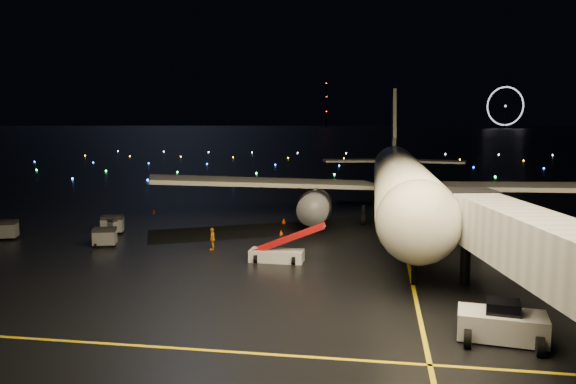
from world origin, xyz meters
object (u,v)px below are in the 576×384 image
(belt_loader, at_px, (277,243))
(baggage_cart_0, at_px, (105,237))
(crew_c, at_px, (212,239))
(baggage_cart_2, at_px, (110,225))
(baggage_cart_1, at_px, (111,226))
(airliner, at_px, (401,151))
(baggage_cart_4, at_px, (5,230))
(baggage_cart_3, at_px, (112,225))
(pushback_tug, at_px, (502,320))

(belt_loader, relative_size, baggage_cart_0, 3.23)
(crew_c, distance_m, baggage_cart_2, 13.16)
(belt_loader, relative_size, baggage_cart_1, 3.39)
(airliner, relative_size, baggage_cart_4, 26.29)
(baggage_cart_3, bearing_deg, pushback_tug, -51.53)
(airliner, height_order, crew_c, airliner)
(belt_loader, bearing_deg, crew_c, 155.08)
(pushback_tug, height_order, baggage_cart_3, pushback_tug)
(crew_c, height_order, baggage_cart_0, crew_c)
(airliner, bearing_deg, baggage_cart_1, -159.36)
(airliner, bearing_deg, baggage_cart_0, -148.81)
(belt_loader, height_order, baggage_cart_3, belt_loader)
(airliner, height_order, baggage_cart_0, airliner)
(baggage_cart_1, xyz_separation_m, baggage_cart_2, (-0.19, 0.19, 0.02))
(airliner, height_order, baggage_cart_2, airliner)
(crew_c, distance_m, baggage_cart_1, 12.91)
(baggage_cart_0, relative_size, baggage_cart_2, 1.03)
(airliner, distance_m, pushback_tug, 33.91)
(airliner, distance_m, baggage_cart_2, 31.18)
(crew_c, bearing_deg, baggage_cart_2, -119.20)
(crew_c, relative_size, baggage_cart_0, 1.00)
(pushback_tug, xyz_separation_m, baggage_cart_3, (-32.17, 22.30, -0.16))
(baggage_cart_1, height_order, baggage_cart_4, baggage_cart_4)
(crew_c, height_order, baggage_cart_1, crew_c)
(baggage_cart_1, bearing_deg, baggage_cart_0, -48.80)
(belt_loader, relative_size, baggage_cart_2, 3.32)
(belt_loader, bearing_deg, baggage_cart_0, 171.31)
(belt_loader, bearing_deg, airliner, 63.53)
(baggage_cart_3, height_order, baggage_cart_4, baggage_cart_4)
(airliner, xyz_separation_m, pushback_tug, (3.93, -33.00, -6.74))
(belt_loader, distance_m, baggage_cart_2, 20.10)
(baggage_cart_4, bearing_deg, crew_c, -23.24)
(pushback_tug, distance_m, belt_loader, 19.86)
(baggage_cart_2, bearing_deg, crew_c, -44.75)
(baggage_cart_1, height_order, baggage_cart_3, baggage_cart_3)
(airliner, distance_m, baggage_cart_1, 31.08)
(airliner, distance_m, belt_loader, 22.54)
(baggage_cart_0, height_order, baggage_cart_1, baggage_cart_0)
(crew_c, distance_m, baggage_cart_4, 20.54)
(belt_loader, relative_size, crew_c, 3.24)
(crew_c, height_order, baggage_cart_3, crew_c)
(airliner, relative_size, baggage_cart_0, 28.44)
(baggage_cart_1, distance_m, baggage_cart_3, 0.19)
(baggage_cart_2, bearing_deg, baggage_cart_1, -66.09)
(baggage_cart_3, distance_m, baggage_cart_4, 9.63)
(baggage_cart_4, bearing_deg, pushback_tug, -44.05)
(crew_c, bearing_deg, baggage_cart_0, -94.45)
(crew_c, xyz_separation_m, baggage_cart_4, (-20.50, 1.12, -0.08))
(crew_c, relative_size, baggage_cart_2, 1.03)
(airliner, xyz_separation_m, baggage_cart_2, (-28.46, -10.66, -6.98))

